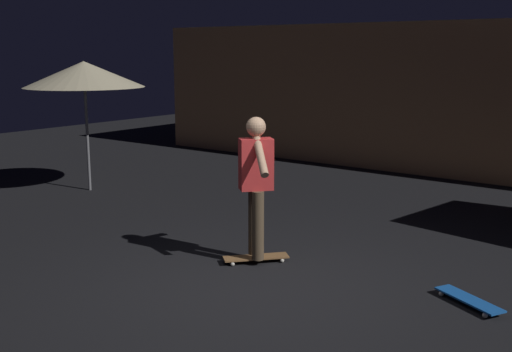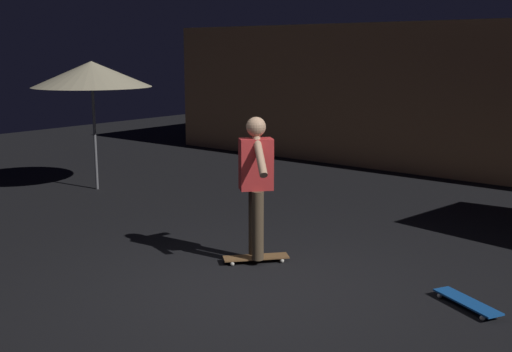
{
  "view_description": "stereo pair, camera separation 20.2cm",
  "coord_description": "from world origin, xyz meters",
  "px_view_note": "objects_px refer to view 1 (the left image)",
  "views": [
    {
      "loc": [
        3.84,
        -5.05,
        2.49
      ],
      "look_at": [
        -0.57,
        0.69,
        1.05
      ],
      "focal_mm": 44.53,
      "sensor_mm": 36.0,
      "label": 1
    },
    {
      "loc": [
        3.99,
        -4.92,
        2.49
      ],
      "look_at": [
        -0.57,
        0.69,
        1.05
      ],
      "focal_mm": 44.53,
      "sensor_mm": 36.0,
      "label": 2
    }
  ],
  "objects_px": {
    "skateboard_ridden": "(256,258)",
    "skateboard_spare": "(469,300)",
    "patio_umbrella": "(84,74)",
    "skater": "(256,177)"
  },
  "relations": [
    {
      "from": "skateboard_ridden",
      "to": "patio_umbrella",
      "type": "bearing_deg",
      "value": 164.52
    },
    {
      "from": "patio_umbrella",
      "to": "skateboard_spare",
      "type": "height_order",
      "value": "patio_umbrella"
    },
    {
      "from": "patio_umbrella",
      "to": "skater",
      "type": "height_order",
      "value": "patio_umbrella"
    },
    {
      "from": "skateboard_ridden",
      "to": "skateboard_spare",
      "type": "bearing_deg",
      "value": 5.76
    },
    {
      "from": "patio_umbrella",
      "to": "skateboard_ridden",
      "type": "distance_m",
      "value": 5.39
    },
    {
      "from": "skater",
      "to": "patio_umbrella",
      "type": "bearing_deg",
      "value": 164.52
    },
    {
      "from": "skateboard_spare",
      "to": "skateboard_ridden",
      "type": "bearing_deg",
      "value": -174.24
    },
    {
      "from": "patio_umbrella",
      "to": "skater",
      "type": "xyz_separation_m",
      "value": [
        4.81,
        -1.33,
        -1.04
      ]
    },
    {
      "from": "skateboard_spare",
      "to": "skater",
      "type": "height_order",
      "value": "skater"
    },
    {
      "from": "patio_umbrella",
      "to": "skateboard_ridden",
      "type": "height_order",
      "value": "patio_umbrella"
    }
  ]
}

